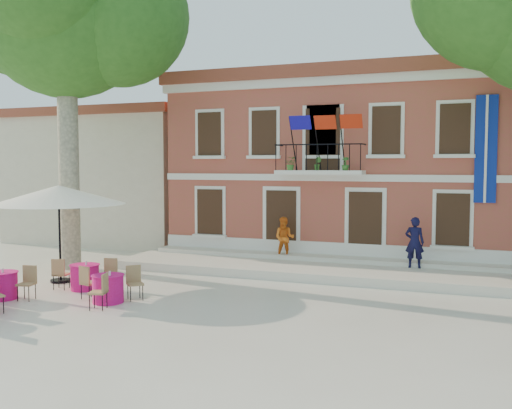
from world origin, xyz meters
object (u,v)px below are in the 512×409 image
(patio_umbrella, at_px, (59,195))
(pedestrian_orange, at_px, (284,238))
(cafe_table_0, at_px, (2,284))
(plane_tree_west, at_px, (65,10))
(pedestrian_navy, at_px, (415,242))
(cafe_table_4, at_px, (85,276))
(cafe_table_3, at_px, (108,287))

(patio_umbrella, distance_m, pedestrian_orange, 8.05)
(cafe_table_0, bearing_deg, plane_tree_west, 105.93)
(cafe_table_0, bearing_deg, pedestrian_navy, 35.14)
(pedestrian_orange, bearing_deg, cafe_table_4, -132.35)
(pedestrian_orange, bearing_deg, plane_tree_west, -162.14)
(plane_tree_west, distance_m, cafe_table_0, 10.07)
(patio_umbrella, xyz_separation_m, cafe_table_4, (1.47, -0.69, -2.39))
(cafe_table_0, distance_m, cafe_table_4, 2.31)
(pedestrian_navy, relative_size, cafe_table_0, 0.88)
(patio_umbrella, relative_size, cafe_table_0, 2.14)
(pedestrian_navy, bearing_deg, plane_tree_west, 12.44)
(cafe_table_0, bearing_deg, cafe_table_3, 13.02)
(pedestrian_navy, height_order, pedestrian_orange, pedestrian_navy)
(cafe_table_4, bearing_deg, patio_umbrella, 154.87)
(pedestrian_orange, bearing_deg, cafe_table_3, -117.23)
(cafe_table_3, bearing_deg, plane_tree_west, 138.02)
(plane_tree_west, bearing_deg, patio_umbrella, -58.87)
(plane_tree_west, relative_size, pedestrian_navy, 7.26)
(plane_tree_west, xyz_separation_m, cafe_table_0, (1.32, -4.63, -8.84))
(pedestrian_orange, relative_size, cafe_table_3, 0.85)
(pedestrian_orange, xyz_separation_m, cafe_table_3, (-2.85, -6.96, -0.65))
(pedestrian_navy, height_order, cafe_table_4, pedestrian_navy)
(cafe_table_0, bearing_deg, pedestrian_orange, 52.45)
(patio_umbrella, bearing_deg, cafe_table_4, -25.13)
(cafe_table_3, bearing_deg, patio_umbrella, 149.66)
(plane_tree_west, relative_size, pedestrian_orange, 8.09)
(patio_umbrella, height_order, cafe_table_0, patio_umbrella)
(cafe_table_3, bearing_deg, cafe_table_4, 145.37)
(pedestrian_navy, distance_m, cafe_table_3, 10.13)
(plane_tree_west, xyz_separation_m, cafe_table_4, (2.75, -2.81, -8.84))
(plane_tree_west, xyz_separation_m, pedestrian_navy, (11.89, 2.81, -8.10))
(cafe_table_3, relative_size, cafe_table_4, 0.92)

